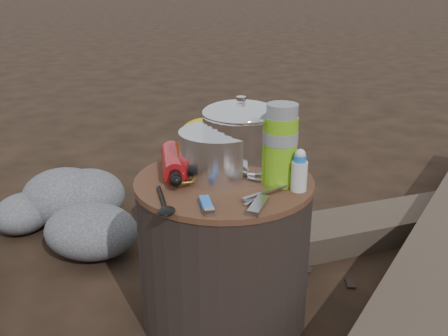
% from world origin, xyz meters
% --- Properties ---
extents(ground, '(60.00, 60.00, 0.00)m').
position_xyz_m(ground, '(0.00, 0.00, 0.00)').
color(ground, black).
rests_on(ground, ground).
extents(stump, '(0.49, 0.49, 0.45)m').
position_xyz_m(stump, '(0.00, 0.00, 0.22)').
color(stump, black).
rests_on(stump, ground).
extents(rock_ring, '(0.50, 1.10, 0.22)m').
position_xyz_m(rock_ring, '(-0.77, 0.01, 0.11)').
color(rock_ring, '#56565B').
rests_on(rock_ring, ground).
extents(log_small, '(1.09, 0.82, 0.10)m').
position_xyz_m(log_small, '(0.53, 0.67, 0.05)').
color(log_small, '#42372C').
rests_on(log_small, ground).
extents(foil_windscreen, '(0.21, 0.21, 0.13)m').
position_xyz_m(foil_windscreen, '(-0.02, 0.02, 0.51)').
color(foil_windscreen, silver).
rests_on(foil_windscreen, stump).
extents(camping_pot, '(0.21, 0.21, 0.21)m').
position_xyz_m(camping_pot, '(0.03, 0.05, 0.55)').
color(camping_pot, silver).
rests_on(camping_pot, stump).
extents(fuel_bottle, '(0.16, 0.26, 0.06)m').
position_xyz_m(fuel_bottle, '(-0.15, 0.01, 0.48)').
color(fuel_bottle, '#AE1317').
rests_on(fuel_bottle, stump).
extents(thermos, '(0.09, 0.09, 0.21)m').
position_xyz_m(thermos, '(0.15, 0.01, 0.55)').
color(thermos, '#6BAD16').
rests_on(thermos, stump).
extents(travel_mug, '(0.08, 0.08, 0.12)m').
position_xyz_m(travel_mug, '(0.10, 0.12, 0.51)').
color(travel_mug, black).
rests_on(travel_mug, stump).
extents(stuff_sack, '(0.17, 0.14, 0.12)m').
position_xyz_m(stuff_sack, '(-0.10, 0.18, 0.51)').
color(stuff_sack, gold).
rests_on(stuff_sack, stump).
extents(food_pouch, '(0.11, 0.02, 0.14)m').
position_xyz_m(food_pouch, '(-0.03, 0.20, 0.52)').
color(food_pouch, '#14144A').
rests_on(food_pouch, stump).
extents(lighter, '(0.06, 0.09, 0.02)m').
position_xyz_m(lighter, '(0.00, -0.18, 0.46)').
color(lighter, blue).
rests_on(lighter, stump).
extents(multitool, '(0.04, 0.10, 0.01)m').
position_xyz_m(multitool, '(0.12, -0.16, 0.45)').
color(multitool, '#AFAFB3').
rests_on(multitool, stump).
extents(pot_grabber, '(0.10, 0.15, 0.01)m').
position_xyz_m(pot_grabber, '(0.12, -0.09, 0.45)').
color(pot_grabber, '#AFAFB3').
rests_on(pot_grabber, stump).
extents(spork, '(0.11, 0.16, 0.01)m').
position_xyz_m(spork, '(-0.11, -0.17, 0.45)').
color(spork, black).
rests_on(spork, stump).
extents(squeeze_bottle, '(0.04, 0.04, 0.10)m').
position_xyz_m(squeeze_bottle, '(0.20, -0.03, 0.50)').
color(squeeze_bottle, silver).
rests_on(squeeze_bottle, stump).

